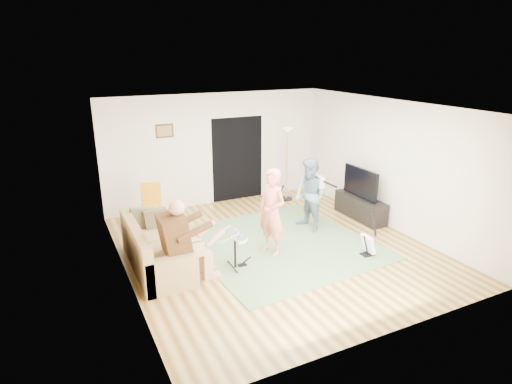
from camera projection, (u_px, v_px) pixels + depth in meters
floor at (275, 248)px, 8.26m from camera, size 6.00×6.00×0.00m
walls at (276, 181)px, 7.84m from camera, size 5.50×6.00×2.70m
ceiling at (277, 107)px, 7.42m from camera, size 6.00×6.00×0.00m
window_blinds at (118, 188)px, 6.80m from camera, size 0.00×2.05×2.05m
doorway at (238, 159)px, 10.72m from camera, size 2.10×0.00×2.10m
picture_frame at (165, 131)px, 9.70m from camera, size 0.42×0.03×0.32m
area_rug at (280, 244)px, 8.42m from camera, size 3.54×3.63×0.02m
sofa at (152, 253)px, 7.43m from camera, size 0.85×2.07×0.84m
drummer at (186, 249)px, 6.97m from camera, size 0.91×0.51×1.41m
drum_kit at (235, 253)px, 7.41m from camera, size 0.36×0.64×0.66m
singer at (272, 212)px, 7.82m from camera, size 0.56×0.69×1.63m
microphone at (282, 190)px, 7.78m from camera, size 0.06×0.06×0.24m
guitarist at (310, 195)px, 8.88m from camera, size 0.67×0.82×1.54m
guitar_held at (319, 181)px, 8.88m from camera, size 0.12×0.60×0.26m
guitar_spare at (368, 244)px, 7.88m from camera, size 0.30×0.27×0.84m
torchiere_lamp at (287, 151)px, 10.61m from camera, size 0.33×0.33×1.84m
dining_chair at (152, 215)px, 8.89m from camera, size 0.54×0.56×1.03m
tv_cabinet at (360, 207)px, 9.69m from camera, size 0.40×1.40×0.50m
television at (361, 182)px, 9.48m from camera, size 0.06×1.08×0.65m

